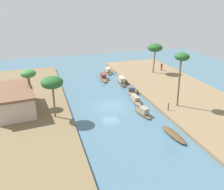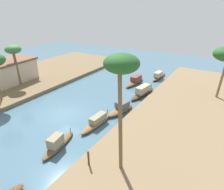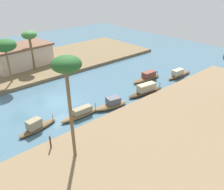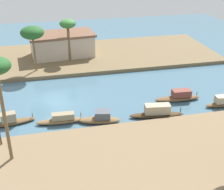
% 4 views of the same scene
% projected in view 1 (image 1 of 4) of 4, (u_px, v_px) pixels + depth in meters
% --- Properties ---
extents(river_water, '(73.41, 73.41, 0.00)m').
position_uv_depth(river_water, '(110.00, 106.00, 35.67)').
color(river_water, '#476B7F').
rests_on(river_water, ground).
extents(riverbank_left, '(47.48, 13.53, 0.45)m').
position_uv_depth(riverbank_left, '(184.00, 95.00, 39.25)').
color(riverbank_left, '#846B4C').
rests_on(riverbank_left, ground).
extents(riverbank_right, '(47.48, 13.53, 0.45)m').
position_uv_depth(riverbank_right, '(20.00, 116.00, 31.93)').
color(riverbank_right, brown).
rests_on(riverbank_right, ground).
extents(sampan_with_red_awning, '(4.12, 1.57, 1.21)m').
position_uv_depth(sampan_with_red_awning, '(143.00, 112.00, 32.72)').
color(sampan_with_red_awning, brown).
rests_on(sampan_with_red_awning, river_water).
extents(sampan_near_left_bank, '(4.54, 1.33, 0.50)m').
position_uv_depth(sampan_near_left_bank, '(174.00, 134.00, 27.64)').
color(sampan_near_left_bank, brown).
rests_on(sampan_near_left_bank, river_water).
extents(sampan_foreground, '(4.91, 1.41, 1.18)m').
position_uv_depth(sampan_foreground, '(103.00, 77.00, 47.24)').
color(sampan_foreground, brown).
rests_on(sampan_foreground, river_water).
extents(sampan_downstream_large, '(3.98, 1.87, 1.21)m').
position_uv_depth(sampan_downstream_large, '(131.00, 91.00, 40.17)').
color(sampan_downstream_large, brown).
rests_on(sampan_downstream_large, river_water).
extents(sampan_midstream, '(4.92, 1.09, 1.17)m').
position_uv_depth(sampan_midstream, '(108.00, 71.00, 51.61)').
color(sampan_midstream, brown).
rests_on(sampan_midstream, river_water).
extents(sampan_upstream_small, '(4.42, 1.09, 0.99)m').
position_uv_depth(sampan_upstream_small, '(136.00, 100.00, 36.86)').
color(sampan_upstream_small, brown).
rests_on(sampan_upstream_small, river_water).
extents(sampan_with_tall_canopy, '(5.31, 1.75, 1.32)m').
position_uv_depth(sampan_with_tall_canopy, '(122.00, 81.00, 44.96)').
color(sampan_with_tall_canopy, '#47331E').
rests_on(sampan_with_tall_canopy, river_water).
extents(person_on_near_bank, '(0.41, 0.41, 1.70)m').
position_uv_depth(person_on_near_bank, '(162.00, 67.00, 51.75)').
color(person_on_near_bank, brown).
rests_on(person_on_near_bank, riverbank_left).
extents(mooring_post, '(0.14, 0.14, 1.12)m').
position_uv_depth(mooring_post, '(168.00, 106.00, 33.06)').
color(mooring_post, '#4C3823').
rests_on(mooring_post, riverbank_left).
extents(palm_tree_left_near, '(2.02, 2.02, 7.91)m').
position_uv_depth(palm_tree_left_near, '(182.00, 59.00, 31.99)').
color(palm_tree_left_near, brown).
rests_on(palm_tree_left_near, riverbank_left).
extents(palm_tree_left_far, '(3.11, 3.11, 6.20)m').
position_uv_depth(palm_tree_left_far, '(155.00, 48.00, 48.42)').
color(palm_tree_left_far, '#7F6647').
rests_on(palm_tree_left_far, riverbank_left).
extents(palm_tree_right_tall, '(2.81, 2.81, 5.61)m').
position_uv_depth(palm_tree_right_tall, '(52.00, 83.00, 29.64)').
color(palm_tree_right_tall, brown).
rests_on(palm_tree_right_tall, riverbank_right).
extents(palm_tree_right_short, '(2.13, 2.13, 5.56)m').
position_uv_depth(palm_tree_right_short, '(29.00, 75.00, 32.81)').
color(palm_tree_right_short, brown).
rests_on(palm_tree_right_short, riverbank_right).
extents(riverside_building, '(9.31, 5.77, 3.18)m').
position_uv_depth(riverside_building, '(15.00, 100.00, 32.67)').
color(riverside_building, '#C6B29E').
rests_on(riverside_building, riverbank_right).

